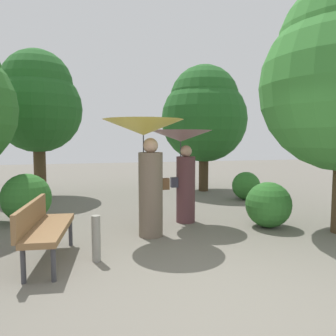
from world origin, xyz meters
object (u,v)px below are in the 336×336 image
object	(u,v)px
person_right	(183,155)
path_marker_post	(96,239)
person_left	(146,151)
tree_mid_right	(204,113)
park_bench	(43,225)
tree_mid_left	(38,101)

from	to	relation	value
person_right	path_marker_post	distance (m)	2.69
person_left	tree_mid_right	bearing A→B (deg)	-38.89
person_right	path_marker_post	world-z (taller)	person_right
tree_mid_right	path_marker_post	distance (m)	6.86
person_right	person_left	bearing A→B (deg)	123.70
person_left	path_marker_post	bearing A→B (deg)	130.15
person_left	park_bench	bearing A→B (deg)	109.78
tree_mid_left	path_marker_post	distance (m)	6.21
park_bench	tree_mid_left	xyz separation A→B (m)	(-0.66, 5.39, 2.23)
path_marker_post	tree_mid_left	bearing A→B (deg)	103.69
tree_mid_left	path_marker_post	size ratio (longest dim) A/B	6.53
person_right	path_marker_post	size ratio (longest dim) A/B	2.89
tree_mid_left	path_marker_post	world-z (taller)	tree_mid_left
person_right	park_bench	size ratio (longest dim) A/B	1.20
park_bench	tree_mid_right	world-z (taller)	tree_mid_right
tree_mid_left	tree_mid_right	distance (m)	4.99
person_right	tree_mid_left	bearing A→B (deg)	32.19
person_left	person_right	distance (m)	1.18
person_right	tree_mid_right	distance (m)	4.26
tree_mid_right	person_right	bearing A→B (deg)	-116.82
person_left	tree_mid_right	xyz separation A→B (m)	(2.74, 4.43, 1.02)
person_left	path_marker_post	distance (m)	1.76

